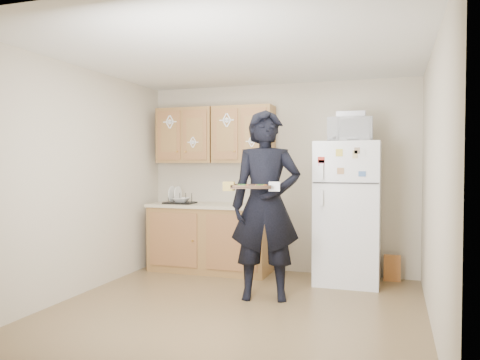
% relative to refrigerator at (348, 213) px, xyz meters
% --- Properties ---
extents(floor, '(3.60, 3.60, 0.00)m').
position_rel_refrigerator_xyz_m(floor, '(-0.95, -1.43, -0.85)').
color(floor, brown).
rests_on(floor, ground).
extents(ceiling, '(3.60, 3.60, 0.00)m').
position_rel_refrigerator_xyz_m(ceiling, '(-0.95, -1.43, 1.65)').
color(ceiling, silver).
rests_on(ceiling, wall_back).
extents(wall_back, '(3.60, 0.04, 2.50)m').
position_rel_refrigerator_xyz_m(wall_back, '(-0.95, 0.37, 0.40)').
color(wall_back, '#C2B69D').
rests_on(wall_back, floor).
extents(wall_front, '(3.60, 0.04, 2.50)m').
position_rel_refrigerator_xyz_m(wall_front, '(-0.95, -3.23, 0.40)').
color(wall_front, '#C2B69D').
rests_on(wall_front, floor).
extents(wall_left, '(0.04, 3.60, 2.50)m').
position_rel_refrigerator_xyz_m(wall_left, '(-2.75, -1.43, 0.40)').
color(wall_left, '#C2B69D').
rests_on(wall_left, floor).
extents(wall_right, '(0.04, 3.60, 2.50)m').
position_rel_refrigerator_xyz_m(wall_right, '(0.85, -1.43, 0.40)').
color(wall_right, '#C2B69D').
rests_on(wall_right, floor).
extents(refrigerator, '(0.75, 0.70, 1.70)m').
position_rel_refrigerator_xyz_m(refrigerator, '(0.00, 0.00, 0.00)').
color(refrigerator, white).
rests_on(refrigerator, floor).
extents(base_cabinet, '(1.60, 0.60, 0.86)m').
position_rel_refrigerator_xyz_m(base_cabinet, '(-1.80, 0.05, -0.42)').
color(base_cabinet, brown).
rests_on(base_cabinet, floor).
extents(countertop, '(1.64, 0.64, 0.04)m').
position_rel_refrigerator_xyz_m(countertop, '(-1.80, 0.05, 0.03)').
color(countertop, '#BBAB90').
rests_on(countertop, base_cabinet).
extents(upper_cab_left, '(0.80, 0.33, 0.75)m').
position_rel_refrigerator_xyz_m(upper_cab_left, '(-2.20, 0.18, 0.98)').
color(upper_cab_left, brown).
rests_on(upper_cab_left, wall_back).
extents(upper_cab_right, '(0.80, 0.33, 0.75)m').
position_rel_refrigerator_xyz_m(upper_cab_right, '(-1.38, 0.18, 0.98)').
color(upper_cab_right, brown).
rests_on(upper_cab_right, wall_back).
extents(cereal_box, '(0.20, 0.07, 0.32)m').
position_rel_refrigerator_xyz_m(cereal_box, '(0.52, 0.24, -0.69)').
color(cereal_box, '#C89046').
rests_on(cereal_box, floor).
extents(person, '(0.82, 0.64, 2.00)m').
position_rel_refrigerator_xyz_m(person, '(-0.76, -0.97, 0.15)').
color(person, black).
rests_on(person, floor).
extents(baking_tray, '(0.45, 0.38, 0.04)m').
position_rel_refrigerator_xyz_m(baking_tray, '(-0.83, -1.26, 0.35)').
color(baking_tray, black).
rests_on(baking_tray, person).
extents(pizza_front_left, '(0.13, 0.13, 0.02)m').
position_rel_refrigerator_xyz_m(pizza_front_left, '(-0.91, -1.35, 0.37)').
color(pizza_front_left, orange).
rests_on(pizza_front_left, baking_tray).
extents(pizza_front_right, '(0.13, 0.13, 0.02)m').
position_rel_refrigerator_xyz_m(pizza_front_right, '(-0.73, -1.30, 0.37)').
color(pizza_front_right, orange).
rests_on(pizza_front_right, baking_tray).
extents(pizza_back_left, '(0.13, 0.13, 0.02)m').
position_rel_refrigerator_xyz_m(pizza_back_left, '(-0.94, -1.22, 0.37)').
color(pizza_back_left, orange).
rests_on(pizza_back_left, baking_tray).
extents(pizza_back_right, '(0.13, 0.13, 0.02)m').
position_rel_refrigerator_xyz_m(pizza_back_right, '(-0.76, -1.17, 0.37)').
color(pizza_back_right, orange).
rests_on(pizza_back_right, baking_tray).
extents(microwave, '(0.55, 0.41, 0.28)m').
position_rel_refrigerator_xyz_m(microwave, '(0.01, -0.05, 0.99)').
color(microwave, white).
rests_on(microwave, refrigerator).
extents(foil_pan, '(0.33, 0.24, 0.07)m').
position_rel_refrigerator_xyz_m(foil_pan, '(0.03, -0.02, 1.17)').
color(foil_pan, '#B2B2B9').
rests_on(foil_pan, microwave).
extents(dish_rack, '(0.40, 0.30, 0.16)m').
position_rel_refrigerator_xyz_m(dish_rack, '(-2.23, -0.00, 0.13)').
color(dish_rack, black).
rests_on(dish_rack, countertop).
extents(bowl, '(0.27, 0.27, 0.06)m').
position_rel_refrigerator_xyz_m(bowl, '(-2.21, -0.00, 0.10)').
color(bowl, silver).
rests_on(bowl, dish_rack).
extents(soap_bottle, '(0.08, 0.09, 0.18)m').
position_rel_refrigerator_xyz_m(soap_bottle, '(-1.16, -0.09, 0.14)').
color(soap_bottle, white).
rests_on(soap_bottle, countertop).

